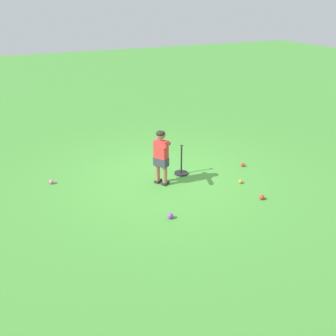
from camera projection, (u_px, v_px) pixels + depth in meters
name	position (u px, v px, depth m)	size (l,w,h in m)	color
ground_plane	(166.00, 178.00, 7.79)	(40.00, 40.00, 0.00)	#479338
child_batter	(161.00, 152.00, 7.29)	(0.37, 0.59, 1.08)	#232328
play_ball_behind_batter	(243.00, 165.00, 8.31)	(0.08, 0.08, 0.08)	red
play_ball_midfield	(262.00, 197.00, 6.96)	(0.09, 0.09, 0.09)	red
play_ball_by_bucket	(51.00, 182.00, 7.54)	(0.09, 0.09, 0.09)	pink
play_ball_far_left	(240.00, 181.00, 7.56)	(0.08, 0.08, 0.08)	orange
play_ball_far_right	(170.00, 216.00, 6.36)	(0.09, 0.09, 0.09)	purple
batting_tee	(181.00, 169.00, 7.94)	(0.28, 0.28, 0.62)	black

